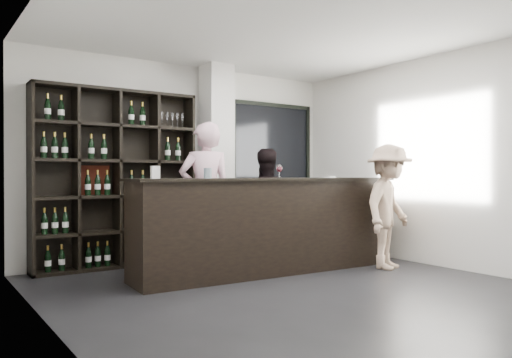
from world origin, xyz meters
TOP-DOWN VIEW (x-y plane):
  - floor at (0.00, 0.00)m, footprint 5.00×5.50m
  - wine_shelf at (-1.15, 2.57)m, footprint 2.20×0.35m
  - structural_column at (0.35, 2.47)m, footprint 0.40×0.40m
  - glass_panel at (1.55, 2.69)m, footprint 1.60×0.08m
  - tasting_counter at (0.35, 1.10)m, footprint 3.66×0.75m
  - taster_pink at (-0.18, 1.85)m, footprint 0.82×0.66m
  - taster_black at (0.95, 2.08)m, footprint 0.90×0.76m
  - customer at (1.80, 0.40)m, footprint 1.22×0.95m
  - wine_glass at (0.41, 0.99)m, footprint 0.09×0.09m
  - spit_cup at (-0.61, 1.02)m, footprint 0.11×0.11m
  - napkin_stack at (1.41, 1.13)m, footprint 0.12×0.12m
  - card_stand at (-1.25, 1.03)m, footprint 0.09×0.05m

SIDE VIEW (x-z plane):
  - floor at x=0.00m, z-range -0.01..0.00m
  - tasting_counter at x=0.35m, z-range 0.00..1.21m
  - taster_black at x=0.95m, z-range 0.00..1.64m
  - customer at x=1.80m, z-range 0.00..1.66m
  - taster_pink at x=-0.18m, z-range 0.00..1.95m
  - wine_shelf at x=-1.15m, z-range 0.00..2.40m
  - napkin_stack at x=1.41m, z-range 1.21..1.23m
  - spit_cup at x=-0.61m, z-range 1.21..1.33m
  - card_stand at x=-1.25m, z-range 1.21..1.35m
  - wine_glass at x=0.41m, z-range 1.21..1.40m
  - glass_panel at x=1.55m, z-range 0.35..2.45m
  - structural_column at x=0.35m, z-range 0.00..2.90m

